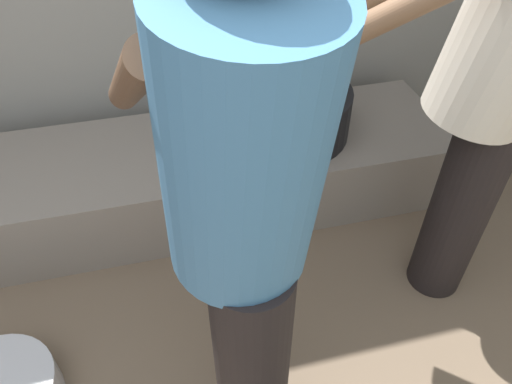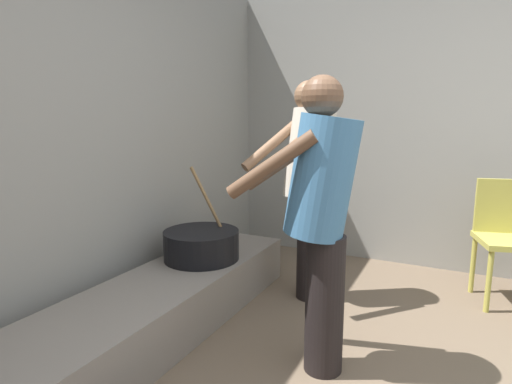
{
  "view_description": "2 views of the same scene",
  "coord_description": "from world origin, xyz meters",
  "px_view_note": "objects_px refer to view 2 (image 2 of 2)",
  "views": [
    {
      "loc": [
        0.43,
        0.15,
        1.55
      ],
      "look_at": [
        0.66,
        1.1,
        0.65
      ],
      "focal_mm": 33.61,
      "sensor_mm": 36.0,
      "label": 1
    },
    {
      "loc": [
        -1.36,
        0.2,
        1.3
      ],
      "look_at": [
        0.07,
        0.91,
        1.02
      ],
      "focal_mm": 28.74,
      "sensor_mm": 36.0,
      "label": 2
    }
  ],
  "objects_px": {
    "cooking_pot_main": "(201,245)",
    "cook_in_cream_shirt": "(308,178)",
    "chair_olive": "(507,235)",
    "cook_in_blue_shirt": "(321,210)"
  },
  "relations": [
    {
      "from": "cooking_pot_main",
      "to": "cook_in_cream_shirt",
      "type": "height_order",
      "value": "cook_in_cream_shirt"
    },
    {
      "from": "cook_in_blue_shirt",
      "to": "cook_in_cream_shirt",
      "type": "relative_size",
      "value": 0.96
    },
    {
      "from": "cook_in_blue_shirt",
      "to": "cook_in_cream_shirt",
      "type": "bearing_deg",
      "value": 23.32
    },
    {
      "from": "cook_in_blue_shirt",
      "to": "chair_olive",
      "type": "distance_m",
      "value": 1.74
    },
    {
      "from": "cook_in_blue_shirt",
      "to": "chair_olive",
      "type": "xyz_separation_m",
      "value": [
        1.41,
        -0.94,
        -0.37
      ]
    },
    {
      "from": "cook_in_blue_shirt",
      "to": "cooking_pot_main",
      "type": "bearing_deg",
      "value": 67.76
    },
    {
      "from": "cook_in_cream_shirt",
      "to": "chair_olive",
      "type": "bearing_deg",
      "value": -64.78
    },
    {
      "from": "cooking_pot_main",
      "to": "cook_in_cream_shirt",
      "type": "bearing_deg",
      "value": -58.57
    },
    {
      "from": "cooking_pot_main",
      "to": "chair_olive",
      "type": "relative_size",
      "value": 0.75
    },
    {
      "from": "cook_in_blue_shirt",
      "to": "chair_olive",
      "type": "height_order",
      "value": "cook_in_blue_shirt"
    }
  ]
}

